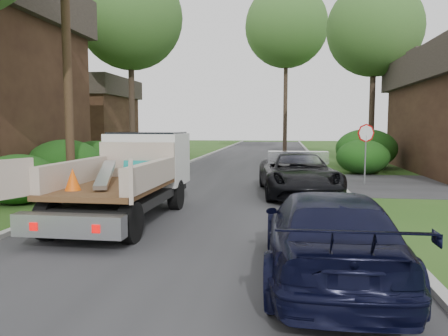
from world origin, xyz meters
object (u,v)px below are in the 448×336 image
utility_pole (67,44)px  tree_right_far (374,29)px  tree_left_far (130,17)px  flatbed_truck (135,170)px  tree_center_far (286,26)px  navy_suv (328,235)px  house_left_far (78,117)px  stop_sign (366,141)px  black_pickup (298,174)px

utility_pole → tree_right_far: 20.12m
tree_left_far → flatbed_truck: (5.43, -15.08, -7.77)m
tree_center_far → navy_suv: bearing=-88.9°
tree_right_far → tree_center_far: bearing=118.8°
house_left_far → navy_suv: bearing=-56.7°
flatbed_truck → tree_center_far: bearing=82.6°
tree_right_far → stop_sign: bearing=-101.8°
flatbed_truck → stop_sign: bearing=45.1°
tree_left_far → tree_center_far: tree_center_far is taller
stop_sign → tree_right_far: bearing=78.2°
tree_center_far → navy_suv: (0.60, -32.50, -10.28)m
tree_center_far → flatbed_truck: (-4.07, -28.08, -9.77)m
black_pickup → navy_suv: bearing=-94.9°
tree_center_far → black_pickup: (0.40, -24.15, -10.24)m
tree_right_far → navy_suv: bearing=-102.3°
tree_left_far → flatbed_truck: size_ratio=2.07×
tree_left_far → tree_right_far: 15.31m
stop_sign → navy_suv: size_ratio=0.51×
tree_left_far → tree_right_far: (15.00, 3.00, -0.50)m
tree_left_far → flatbed_truck: tree_left_far is taller
utility_pole → flatbed_truck: 6.06m
house_left_far → tree_center_far: size_ratio=0.52×
house_left_far → flatbed_truck: house_left_far is taller
utility_pole → tree_left_far: 12.77m
stop_sign → tree_left_far: tree_left_far is taller
utility_pole → house_left_far: size_ratio=1.32×
house_left_far → tree_left_far: bearing=-39.8°
tree_center_far → black_pickup: size_ratio=2.76×
utility_pole → tree_left_far: size_ratio=0.82×
black_pickup → navy_suv: 8.35m
house_left_far → tree_right_far: (21.00, -2.00, 5.43)m
navy_suv → tree_center_far: bearing=-89.8°
black_pickup → tree_right_far: bearing=63.9°
tree_left_far → navy_suv: tree_left_far is taller
tree_center_far → house_left_far: bearing=-152.7°
utility_pole → tree_left_far: bearing=99.5°
tree_right_far → flatbed_truck: (-9.57, -18.08, -7.27)m
house_left_far → stop_sign: bearing=-34.8°
house_left_far → flatbed_truck: (11.43, -20.08, -1.84)m
house_left_far → tree_right_far: size_ratio=0.66×
tree_center_far → navy_suv: tree_center_far is taller
stop_sign → black_pickup: stop_sign is taller
utility_pole → tree_center_far: bearing=73.4°
stop_sign → tree_right_far: (2.30, 11.00, 6.70)m
stop_sign → house_left_far: size_ratio=0.33×
stop_sign → flatbed_truck: bearing=-135.7°
flatbed_truck → navy_suv: bearing=-42.6°
stop_sign → house_left_far: 22.81m
tree_left_far → tree_center_far: bearing=53.8°
tree_left_far → black_pickup: bearing=-48.4°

